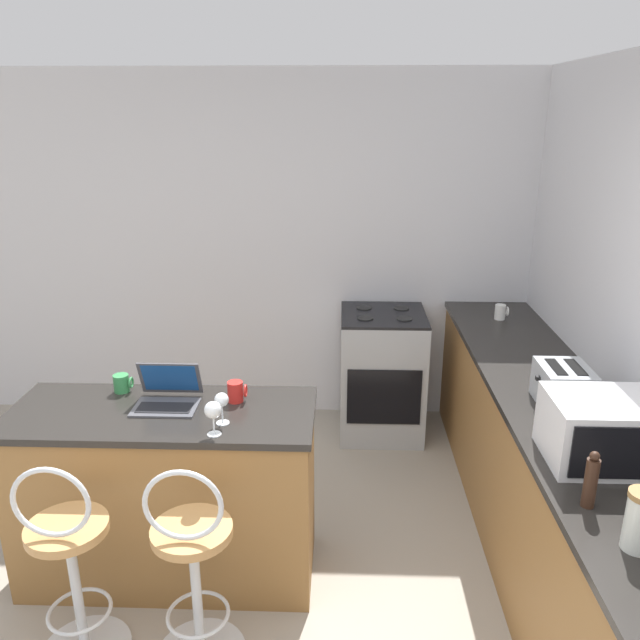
# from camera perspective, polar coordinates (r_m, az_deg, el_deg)

# --- Properties ---
(wall_back) EXTENTS (12.00, 0.06, 2.60)m
(wall_back) POSITION_cam_1_polar(r_m,az_deg,el_deg) (4.73, -4.25, 6.25)
(wall_back) COLOR silver
(wall_back) RESTS_ON ground_plane
(breakfast_bar) EXTENTS (1.49, 0.60, 0.93)m
(breakfast_bar) POSITION_cam_1_polar(r_m,az_deg,el_deg) (3.38, -13.72, -15.09)
(breakfast_bar) COLOR olive
(breakfast_bar) RESTS_ON ground_plane
(counter_right) EXTENTS (0.63, 3.28, 0.93)m
(counter_right) POSITION_cam_1_polar(r_m,az_deg,el_deg) (3.64, 19.90, -13.07)
(counter_right) COLOR olive
(counter_right) RESTS_ON ground_plane
(bar_stool_near) EXTENTS (0.40, 0.40, 1.01)m
(bar_stool_near) POSITION_cam_1_polar(r_m,az_deg,el_deg) (3.03, -21.81, -20.30)
(bar_stool_near) COLOR silver
(bar_stool_near) RESTS_ON ground_plane
(bar_stool_far) EXTENTS (0.40, 0.40, 1.01)m
(bar_stool_far) POSITION_cam_1_polar(r_m,az_deg,el_deg) (2.87, -11.48, -21.57)
(bar_stool_far) COLOR silver
(bar_stool_far) RESTS_ON ground_plane
(laptop) EXTENTS (0.31, 0.26, 0.20)m
(laptop) POSITION_cam_1_polar(r_m,az_deg,el_deg) (3.19, -13.76, -6.61)
(laptop) COLOR #47474C
(laptop) RESTS_ON breakfast_bar
(microwave) EXTENTS (0.52, 0.37, 0.28)m
(microwave) POSITION_cam_1_polar(r_m,az_deg,el_deg) (2.85, 25.13, -9.15)
(microwave) COLOR silver
(microwave) RESTS_ON counter_right
(toaster) EXTENTS (0.25, 0.29, 0.20)m
(toaster) POSITION_cam_1_polar(r_m,az_deg,el_deg) (3.29, 21.35, -5.63)
(toaster) COLOR #9EA3A8
(toaster) RESTS_ON counter_right
(stove_range) EXTENTS (0.60, 0.61, 0.94)m
(stove_range) POSITION_cam_1_polar(r_m,az_deg,el_deg) (4.64, 5.66, -4.91)
(stove_range) COLOR #9EA3A8
(stove_range) RESTS_ON ground_plane
(wine_glass_tall) EXTENTS (0.08, 0.08, 0.16)m
(wine_glass_tall) POSITION_cam_1_polar(r_m,az_deg,el_deg) (2.83, -9.76, -8.21)
(wine_glass_tall) COLOR silver
(wine_glass_tall) RESTS_ON breakfast_bar
(pepper_mill) EXTENTS (0.05, 0.05, 0.23)m
(pepper_mill) POSITION_cam_1_polar(r_m,az_deg,el_deg) (2.53, 23.52, -13.31)
(pepper_mill) COLOR #331E14
(pepper_mill) RESTS_ON counter_right
(mug_white) EXTENTS (0.09, 0.07, 0.10)m
(mug_white) POSITION_cam_1_polar(r_m,az_deg,el_deg) (4.50, 16.19, 0.71)
(mug_white) COLOR white
(mug_white) RESTS_ON counter_right
(storage_jar) EXTENTS (0.10, 0.10, 0.22)m
(storage_jar) POSITION_cam_1_polar(r_m,az_deg,el_deg) (2.38, 27.20, -16.00)
(storage_jar) COLOR silver
(storage_jar) RESTS_ON counter_right
(mug_red) EXTENTS (0.10, 0.08, 0.10)m
(mug_red) POSITION_cam_1_polar(r_m,az_deg,el_deg) (3.15, -7.68, -6.50)
(mug_red) COLOR red
(mug_red) RESTS_ON breakfast_bar
(wine_glass_short) EXTENTS (0.07, 0.07, 0.15)m
(wine_glass_short) POSITION_cam_1_polar(r_m,az_deg,el_deg) (2.92, -8.98, -7.36)
(wine_glass_short) COLOR silver
(wine_glass_short) RESTS_ON breakfast_bar
(mug_green) EXTENTS (0.10, 0.08, 0.09)m
(mug_green) POSITION_cam_1_polar(r_m,az_deg,el_deg) (3.39, -17.65, -5.53)
(mug_green) COLOR #338447
(mug_green) RESTS_ON breakfast_bar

